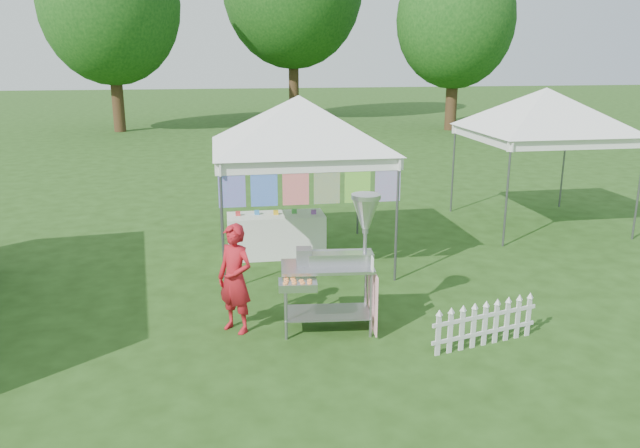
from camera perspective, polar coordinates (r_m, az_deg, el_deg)
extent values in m
plane|color=#213F12|center=(8.49, 1.43, -10.60)|extent=(120.00, 120.00, 0.00)
cylinder|color=#59595E|center=(9.93, -8.90, -0.37)|extent=(0.04, 0.04, 2.10)
cylinder|color=#59595E|center=(10.34, 7.02, 0.34)|extent=(0.04, 0.04, 2.10)
cylinder|color=#59595E|center=(12.69, -9.11, 3.08)|extent=(0.04, 0.04, 2.10)
cylinder|color=#59595E|center=(13.01, 3.51, 3.56)|extent=(0.04, 0.04, 2.10)
cube|color=white|center=(9.83, -0.80, 5.33)|extent=(3.00, 0.03, 0.22)
cube|color=white|center=(12.61, -2.78, 7.57)|extent=(3.00, 0.03, 0.22)
pyramid|color=white|center=(11.10, -1.96, 11.70)|extent=(4.24, 4.24, 0.90)
cylinder|color=#59595E|center=(9.81, -0.80, 5.79)|extent=(3.00, 0.03, 0.03)
cube|color=#B219B4|center=(9.77, -8.07, 3.51)|extent=(0.42, 0.01, 0.70)
cube|color=#1738BD|center=(9.79, -5.14, 3.63)|extent=(0.42, 0.01, 0.70)
cube|color=#D41AAA|center=(9.84, -2.23, 3.74)|extent=(0.42, 0.01, 0.70)
cube|color=yellow|center=(9.92, 0.64, 3.84)|extent=(0.42, 0.01, 0.70)
cube|color=#189243|center=(10.02, 3.46, 3.93)|extent=(0.42, 0.01, 0.70)
cube|color=#36BFCC|center=(10.14, 6.22, 4.01)|extent=(0.42, 0.01, 0.70)
cylinder|color=#59595E|center=(12.66, 16.72, 2.59)|extent=(0.04, 0.04, 2.10)
cylinder|color=#59595E|center=(14.14, 27.14, 2.83)|extent=(0.04, 0.04, 2.10)
cylinder|color=#59595E|center=(15.20, 12.08, 4.98)|extent=(0.04, 0.04, 2.10)
cylinder|color=#59595E|center=(16.45, 21.36, 5.04)|extent=(0.04, 0.04, 2.10)
cube|color=white|center=(13.19, 22.64, 6.76)|extent=(3.00, 0.03, 0.22)
cube|color=white|center=(15.64, 17.17, 8.45)|extent=(3.00, 0.03, 0.22)
pyramid|color=white|center=(14.31, 20.04, 11.64)|extent=(4.24, 4.24, 0.90)
cylinder|color=#59595E|center=(13.18, 22.67, 7.10)|extent=(3.00, 0.03, 0.03)
cylinder|color=#3D2E16|center=(31.85, -18.08, 11.59)|extent=(0.56, 0.56, 3.96)
ellipsoid|color=#2D651C|center=(31.88, -18.68, 18.52)|extent=(6.40, 6.40, 7.36)
cylinder|color=#3D2E16|center=(35.78, -2.42, 13.36)|extent=(0.56, 0.56, 4.84)
cylinder|color=#3D2E16|center=(31.69, 11.95, 11.59)|extent=(0.56, 0.56, 3.52)
ellipsoid|color=#2D651C|center=(31.67, 12.31, 17.80)|extent=(5.60, 5.60, 6.44)
cylinder|color=gray|center=(8.34, -3.14, -7.60)|extent=(0.05, 0.05, 0.93)
cylinder|color=gray|center=(8.43, 4.70, -7.37)|extent=(0.05, 0.05, 0.93)
cylinder|color=gray|center=(8.82, -3.19, -6.28)|extent=(0.05, 0.05, 0.93)
cylinder|color=gray|center=(8.90, 4.20, -6.08)|extent=(0.05, 0.05, 0.93)
cube|color=gray|center=(8.68, 0.65, -8.09)|extent=(1.23, 0.70, 0.02)
cube|color=#B7B7BC|center=(8.44, 0.67, -3.91)|extent=(1.29, 0.74, 0.04)
cube|color=#B7B7BC|center=(8.47, 1.90, -3.13)|extent=(0.90, 0.34, 0.15)
cube|color=gray|center=(8.43, -1.46, -2.98)|extent=(0.23, 0.25, 0.23)
cylinder|color=gray|center=(8.40, 4.16, -0.71)|extent=(0.06, 0.06, 0.93)
cone|color=#B7B7BC|center=(8.33, 4.20, 1.00)|extent=(0.41, 0.41, 0.41)
cylinder|color=#B7B7BC|center=(8.28, 4.23, 2.52)|extent=(0.43, 0.43, 0.06)
cube|color=#B7B7BC|center=(8.08, -2.04, -5.58)|extent=(0.52, 0.36, 0.10)
cube|color=#FFABB1|center=(8.67, 4.84, -6.69)|extent=(0.10, 0.77, 0.84)
cube|color=white|center=(8.19, 4.81, -3.65)|extent=(0.03, 0.15, 0.19)
imported|color=#AD151F|center=(8.56, -7.76, -4.98)|extent=(0.65, 0.64, 1.52)
cube|color=silver|center=(8.12, 10.75, -9.96)|extent=(0.07, 0.04, 0.56)
cube|color=silver|center=(8.22, 11.81, -9.71)|extent=(0.07, 0.04, 0.56)
cube|color=silver|center=(8.31, 12.84, -9.46)|extent=(0.07, 0.04, 0.56)
cube|color=silver|center=(8.41, 13.85, -9.21)|extent=(0.07, 0.04, 0.56)
cube|color=silver|center=(8.52, 14.83, -8.97)|extent=(0.07, 0.04, 0.56)
cube|color=silver|center=(8.62, 15.79, -8.73)|extent=(0.07, 0.04, 0.56)
cube|color=silver|center=(8.73, 16.72, -8.50)|extent=(0.07, 0.04, 0.56)
cube|color=silver|center=(8.84, 17.63, -8.27)|extent=(0.07, 0.04, 0.56)
cube|color=silver|center=(8.95, 18.51, -8.04)|extent=(0.07, 0.04, 0.56)
cube|color=silver|center=(8.56, 14.78, -9.58)|extent=(1.58, 0.41, 0.05)
cube|color=silver|center=(8.46, 14.90, -8.11)|extent=(1.58, 0.41, 0.05)
cube|color=white|center=(11.76, -4.02, -1.01)|extent=(1.80, 0.70, 0.80)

